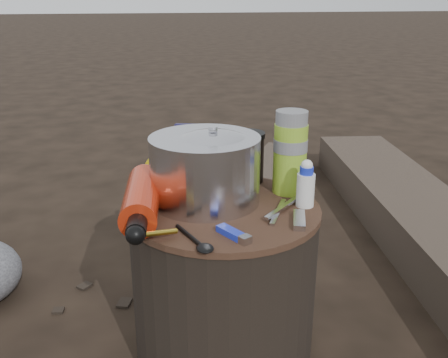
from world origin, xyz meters
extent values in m
plane|color=black|center=(0.00, 0.00, 0.00)|extent=(60.00, 60.00, 0.00)
cylinder|color=black|center=(0.00, 0.00, 0.21)|extent=(0.45, 0.45, 0.41)
cube|color=#3E3329|center=(0.85, 0.37, 0.08)|extent=(0.68, 1.98, 0.16)
cube|color=#3E3329|center=(0.40, 0.98, 0.05)|extent=(0.84, 1.12, 0.10)
cylinder|color=silver|center=(-0.03, 0.05, 0.49)|extent=(0.26, 0.26, 0.16)
cylinder|color=silver|center=(-0.01, 0.05, 0.50)|extent=(0.17, 0.17, 0.17)
cylinder|color=#90BE2C|center=(0.18, 0.06, 0.51)|extent=(0.08, 0.08, 0.20)
cylinder|color=black|center=(0.10, 0.16, 0.48)|extent=(0.09, 0.09, 0.13)
ellipsoid|color=#EABF00|center=(-0.10, 0.16, 0.46)|extent=(0.14, 0.12, 0.10)
cube|color=#1C184A|center=(-0.02, 0.19, 0.49)|extent=(0.12, 0.06, 0.15)
cube|color=#1D2FC6|center=(-0.02, -0.15, 0.42)|extent=(0.06, 0.09, 0.02)
cube|color=#B5B5BA|center=(0.14, -0.12, 0.42)|extent=(0.06, 0.09, 0.01)
cylinder|color=white|center=(0.19, -0.04, 0.46)|extent=(0.04, 0.04, 0.10)
camera|label=1|loc=(-0.26, -1.04, 0.87)|focal=39.96mm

